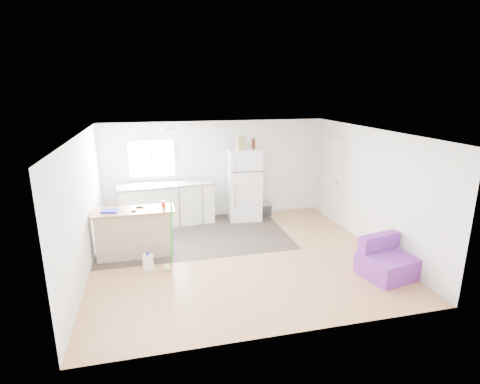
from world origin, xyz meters
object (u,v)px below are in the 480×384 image
peninsula (134,232)px  cooler (262,209)px  bottle_left (253,144)px  cardboard_box (241,143)px  refrigerator (244,184)px  blue_tray (110,211)px  purple_seat (386,262)px  cleaner_jug (148,262)px  bottle_right (254,143)px  kitchen_cabinets (167,203)px  red_cup (163,204)px  mop (168,258)px

peninsula → cooler: size_ratio=3.12×
cooler → bottle_left: (-0.30, -0.20, 1.71)m
cardboard_box → peninsula: bearing=-148.7°
refrigerator → blue_tray: size_ratio=5.86×
purple_seat → blue_tray: bearing=146.3°
peninsula → refrigerator: size_ratio=0.86×
cooler → cleaner_jug: size_ratio=1.41×
cardboard_box → bottle_right: 0.32m
kitchen_cabinets → cooler: size_ratio=4.71×
kitchen_cabinets → blue_tray: bearing=-129.3°
cooler → red_cup: bearing=-156.1°
bottle_right → cooler: bearing=26.5°
purple_seat → bottle_left: 4.02m
kitchen_cabinets → cardboard_box: (1.79, -0.11, 1.40)m
purple_seat → bottle_right: (-1.45, 3.42, 1.64)m
cleaner_jug → bottle_right: 3.83m
kitchen_cabinets → mop: mop is taller
peninsula → bottle_right: bottle_right is taller
peninsula → mop: mop is taller
refrigerator → cleaner_jug: refrigerator is taller
red_cup → cardboard_box: cardboard_box is taller
red_cup → peninsula: bearing=-175.4°
kitchen_cabinets → mop: (-0.12, -2.42, -0.28)m
peninsula → bottle_left: size_ratio=6.08×
cooler → mop: mop is taller
cooler → blue_tray: bearing=-163.2°
refrigerator → cleaner_jug: size_ratio=5.07×
blue_tray → bottle_left: bearing=25.3°
bottle_left → bottle_right: bearing=63.1°
refrigerator → cleaner_jug: 3.37m
purple_seat → cardboard_box: 4.17m
mop → blue_tray: bearing=136.8°
mop → bottle_right: (2.23, 2.34, 1.65)m
kitchen_cabinets → cleaner_jug: 2.41m
cardboard_box → mop: bearing=-129.5°
peninsula → purple_seat: 4.66m
refrigerator → purple_seat: refrigerator is taller
bottle_right → red_cup: bearing=-146.0°
purple_seat → red_cup: size_ratio=7.95×
cooler → cleaner_jug: (-2.85, -2.38, -0.02)m
cardboard_box → bottle_left: bearing=-6.6°
cooler → bottle_left: bottle_left is taller
kitchen_cabinets → peninsula: (-0.71, -1.63, -0.04)m
peninsula → bottle_right: bearing=28.4°
refrigerator → purple_seat: size_ratio=1.84×
kitchen_cabinets → cleaner_jug: bearing=-106.8°
cleaner_jug → cardboard_box: bearing=69.3°
refrigerator → mop: 3.19m
kitchen_cabinets → bottle_left: bearing=-9.5°
kitchen_cabinets → purple_seat: (3.56, -3.50, -0.27)m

